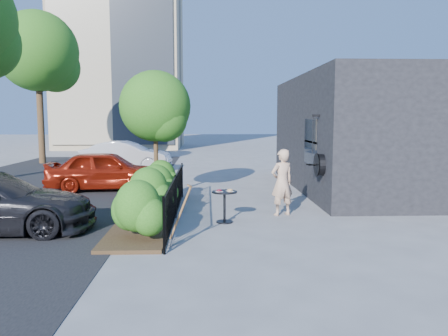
{
  "coord_description": "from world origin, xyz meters",
  "views": [
    {
      "loc": [
        -0.69,
        -10.93,
        2.52
      ],
      "look_at": [
        -0.24,
        0.66,
        1.2
      ],
      "focal_mm": 35.0,
      "sensor_mm": 36.0,
      "label": 1
    }
  ],
  "objects_px": {
    "shovel": "(179,219)",
    "car_silver": "(126,156)",
    "car_red": "(107,170)",
    "patio_tree": "(157,111)",
    "street_tree_far": "(39,56)",
    "cafe_table": "(225,201)",
    "woman": "(282,182)"
  },
  "relations": [
    {
      "from": "patio_tree",
      "to": "car_red",
      "type": "relative_size",
      "value": 0.96
    },
    {
      "from": "car_red",
      "to": "car_silver",
      "type": "distance_m",
      "value": 6.08
    },
    {
      "from": "woman",
      "to": "car_silver",
      "type": "distance_m",
      "value": 11.89
    },
    {
      "from": "patio_tree",
      "to": "cafe_table",
      "type": "xyz_separation_m",
      "value": [
        1.96,
        -3.28,
        -2.23
      ]
    },
    {
      "from": "cafe_table",
      "to": "woman",
      "type": "height_order",
      "value": "woman"
    },
    {
      "from": "patio_tree",
      "to": "woman",
      "type": "distance_m",
      "value": 4.71
    },
    {
      "from": "street_tree_far",
      "to": "shovel",
      "type": "bearing_deg",
      "value": -62.12
    },
    {
      "from": "shovel",
      "to": "car_silver",
      "type": "relative_size",
      "value": 0.29
    },
    {
      "from": "woman",
      "to": "shovel",
      "type": "bearing_deg",
      "value": 26.31
    },
    {
      "from": "patio_tree",
      "to": "car_red",
      "type": "distance_m",
      "value": 3.34
    },
    {
      "from": "patio_tree",
      "to": "shovel",
      "type": "xyz_separation_m",
      "value": [
        0.98,
        -5.22,
        -2.21
      ]
    },
    {
      "from": "car_silver",
      "to": "patio_tree",
      "type": "bearing_deg",
      "value": -159.07
    },
    {
      "from": "shovel",
      "to": "car_silver",
      "type": "distance_m",
      "value": 13.44
    },
    {
      "from": "car_red",
      "to": "car_silver",
      "type": "bearing_deg",
      "value": -1.05
    },
    {
      "from": "patio_tree",
      "to": "street_tree_far",
      "type": "relative_size",
      "value": 0.48
    },
    {
      "from": "patio_tree",
      "to": "car_red",
      "type": "bearing_deg",
      "value": 139.26
    },
    {
      "from": "woman",
      "to": "shovel",
      "type": "distance_m",
      "value": 3.68
    },
    {
      "from": "car_silver",
      "to": "cafe_table",
      "type": "bearing_deg",
      "value": -154.76
    },
    {
      "from": "cafe_table",
      "to": "shovel",
      "type": "relative_size",
      "value": 0.65
    },
    {
      "from": "patio_tree",
      "to": "shovel",
      "type": "distance_m",
      "value": 5.75
    },
    {
      "from": "patio_tree",
      "to": "shovel",
      "type": "height_order",
      "value": "patio_tree"
    },
    {
      "from": "patio_tree",
      "to": "cafe_table",
      "type": "height_order",
      "value": "patio_tree"
    },
    {
      "from": "patio_tree",
      "to": "cafe_table",
      "type": "bearing_deg",
      "value": -59.2
    },
    {
      "from": "cafe_table",
      "to": "car_silver",
      "type": "xyz_separation_m",
      "value": [
        -4.38,
        11.07,
        0.18
      ]
    },
    {
      "from": "car_red",
      "to": "car_silver",
      "type": "relative_size",
      "value": 0.95
    },
    {
      "from": "shovel",
      "to": "car_silver",
      "type": "height_order",
      "value": "car_silver"
    },
    {
      "from": "woman",
      "to": "car_silver",
      "type": "height_order",
      "value": "woman"
    },
    {
      "from": "shovel",
      "to": "car_silver",
      "type": "xyz_separation_m",
      "value": [
        -3.4,
        13.0,
        0.16
      ]
    },
    {
      "from": "street_tree_far",
      "to": "car_red",
      "type": "xyz_separation_m",
      "value": [
        5.71,
        -9.48,
        -5.22
      ]
    },
    {
      "from": "street_tree_far",
      "to": "patio_tree",
      "type": "bearing_deg",
      "value": -55.49
    },
    {
      "from": "shovel",
      "to": "car_silver",
      "type": "bearing_deg",
      "value": 104.68
    },
    {
      "from": "patio_tree",
      "to": "car_silver",
      "type": "bearing_deg",
      "value": 107.28
    }
  ]
}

